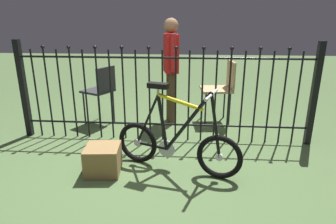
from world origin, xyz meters
The scene contains 7 objects.
ground_plane centered at (0.00, 0.00, 0.00)m, with size 20.00×20.00×0.00m, color #496238.
iron_fence centered at (-0.04, 0.81, 0.62)m, with size 3.63×0.07×1.24m.
bicycle centered at (0.19, 0.04, 0.29)m, with size 1.27×0.53×0.89m.
chair_charcoal centered at (-0.93, 1.31, 0.53)m, with size 0.49×0.49×0.84m.
chair_tan centered at (0.79, 1.55, 0.56)m, with size 0.48×0.47×0.90m.
person_visitor centered at (0.04, 1.49, 0.87)m, with size 0.24×0.47×1.49m.
display_crate centered at (-0.53, -0.08, 0.14)m, with size 0.33×0.33×0.28m, color olive.
Camera 1 is at (0.32, -2.61, 1.47)m, focal length 30.88 mm.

